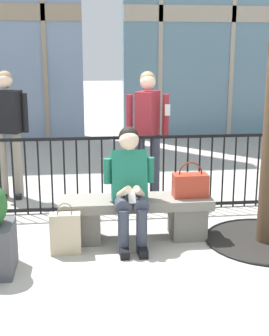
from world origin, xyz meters
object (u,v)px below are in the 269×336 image
(shopping_bag, at_px, (65,233))
(bystander_at_railing, at_px, (7,125))
(handbag_on_bench, at_px, (190,185))
(bystander_further_back, at_px, (148,127))
(stone_bench, at_px, (136,214))
(seated_person_with_phone, at_px, (130,183))

(shopping_bag, distance_m, bystander_at_railing, 2.26)
(handbag_on_bench, xyz_separation_m, bystander_further_back, (-0.27, 1.29, 0.42))
(stone_bench, relative_size, handbag_on_bench, 4.25)
(handbag_on_bench, height_order, bystander_further_back, bystander_further_back)
(shopping_bag, bearing_deg, handbag_on_bench, 12.61)
(stone_bench, bearing_deg, seated_person_with_phone, -120.01)
(stone_bench, relative_size, bystander_at_railing, 0.94)
(stone_bench, height_order, handbag_on_bench, handbag_on_bench)
(seated_person_with_phone, xyz_separation_m, bystander_at_railing, (-1.44, 1.79, 0.35))
(stone_bench, bearing_deg, bystander_further_back, 76.54)
(bystander_at_railing, distance_m, bystander_further_back, 1.86)
(handbag_on_bench, height_order, bystander_at_railing, bystander_at_railing)
(bystander_at_railing, bearing_deg, stone_bench, -47.66)
(seated_person_with_phone, distance_m, shopping_bag, 0.81)
(shopping_bag, bearing_deg, stone_bench, 22.54)
(handbag_on_bench, distance_m, bystander_further_back, 1.38)
(handbag_on_bench, height_order, shopping_bag, handbag_on_bench)
(stone_bench, height_order, shopping_bag, shopping_bag)
(bystander_at_railing, bearing_deg, bystander_further_back, -11.95)
(seated_person_with_phone, height_order, bystander_further_back, bystander_further_back)
(seated_person_with_phone, height_order, bystander_at_railing, bystander_at_railing)
(bystander_further_back, bearing_deg, bystander_at_railing, 168.05)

